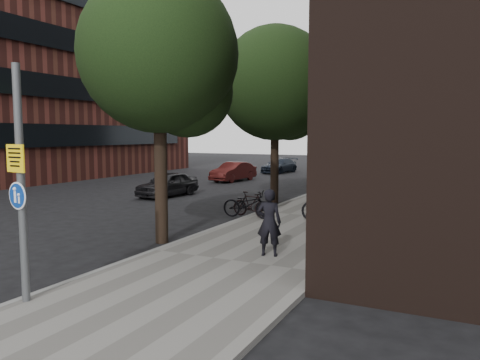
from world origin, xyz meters
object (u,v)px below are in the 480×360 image
Objects in this scene: signpost at (21,184)px; parked_car_near at (168,184)px; parked_bike_facade_near at (334,212)px; pedestrian at (269,222)px.

signpost is 1.16× the size of parked_car_near.
parked_car_near reaches higher than parked_bike_facade_near.
signpost is 2.53× the size of pedestrian.
signpost is 9.67m from parked_bike_facade_near.
pedestrian reaches higher than parked_car_near.
signpost reaches higher than parked_car_near.
pedestrian is at bearing -38.03° from parked_car_near.
pedestrian is at bearing 167.47° from parked_bike_facade_near.
parked_bike_facade_near is at bearing -19.54° from parked_car_near.
parked_car_near is (-9.11, 8.71, -0.33)m from pedestrian.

